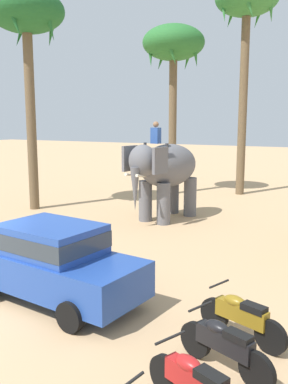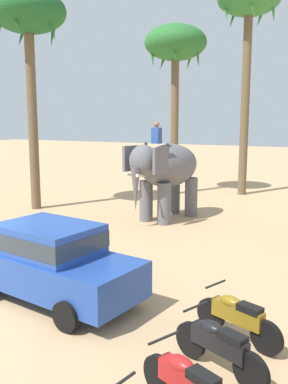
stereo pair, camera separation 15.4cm
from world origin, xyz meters
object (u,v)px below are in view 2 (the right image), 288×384
(elephant_with_mahout, at_px, (166,170))
(motorcycle_fourth_in_row, at_px, (219,345))
(car_sedan_foreground, at_px, (51,259))
(palm_tree_near_hut, at_px, (249,7))
(palm_tree_left_of_road, at_px, (175,48))
(palm_tree_behind_elephant, at_px, (28,19))
(motorcycle_far_in_row, at_px, (237,317))

(elephant_with_mahout, xyz_separation_m, motorcycle_fourth_in_row, (5.38, -8.99, -1.53))
(car_sedan_foreground, distance_m, elephant_with_mahout, 8.30)
(motorcycle_fourth_in_row, height_order, palm_tree_near_hut, palm_tree_near_hut)
(palm_tree_near_hut, relative_size, palm_tree_left_of_road, 1.24)
(palm_tree_behind_elephant, relative_size, palm_tree_left_of_road, 1.06)
(motorcycle_fourth_in_row, distance_m, palm_tree_left_of_road, 18.02)
(car_sedan_foreground, height_order, palm_tree_near_hut, palm_tree_near_hut)
(palm_tree_near_hut, bearing_deg, motorcycle_fourth_in_row, -74.86)
(car_sedan_foreground, distance_m, palm_tree_near_hut, 17.65)
(car_sedan_foreground, relative_size, palm_tree_near_hut, 0.39)
(elephant_with_mahout, bearing_deg, car_sedan_foreground, -81.30)
(elephant_with_mahout, height_order, palm_tree_behind_elephant, palm_tree_behind_elephant)
(palm_tree_behind_elephant, distance_m, palm_tree_left_of_road, 7.60)
(motorcycle_fourth_in_row, bearing_deg, palm_tree_behind_elephant, 144.77)
(motorcycle_fourth_in_row, distance_m, motorcycle_far_in_row, 1.09)
(motorcycle_fourth_in_row, height_order, palm_tree_left_of_road, palm_tree_left_of_road)
(palm_tree_behind_elephant, xyz_separation_m, palm_tree_near_hut, (7.02, 8.21, 1.42))
(palm_tree_behind_elephant, height_order, palm_tree_near_hut, palm_tree_near_hut)
(palm_tree_behind_elephant, bearing_deg, palm_tree_near_hut, 49.47)
(elephant_with_mahout, bearing_deg, palm_tree_behind_elephant, -171.28)
(motorcycle_fourth_in_row, height_order, motorcycle_far_in_row, same)
(car_sedan_foreground, bearing_deg, palm_tree_behind_elephant, 135.31)
(motorcycle_far_in_row, relative_size, palm_tree_left_of_road, 0.20)
(motorcycle_far_in_row, relative_size, palm_tree_near_hut, 0.16)
(motorcycle_fourth_in_row, distance_m, palm_tree_near_hut, 19.14)
(elephant_with_mahout, distance_m, motorcycle_fourth_in_row, 10.59)
(palm_tree_behind_elephant, relative_size, palm_tree_near_hut, 0.86)
(motorcycle_fourth_in_row, bearing_deg, elephant_with_mahout, 120.89)
(car_sedan_foreground, relative_size, motorcycle_fourth_in_row, 2.47)
(elephant_with_mahout, distance_m, palm_tree_near_hut, 10.52)
(motorcycle_far_in_row, bearing_deg, palm_tree_left_of_road, 119.38)
(palm_tree_left_of_road, bearing_deg, palm_tree_behind_elephant, -119.52)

